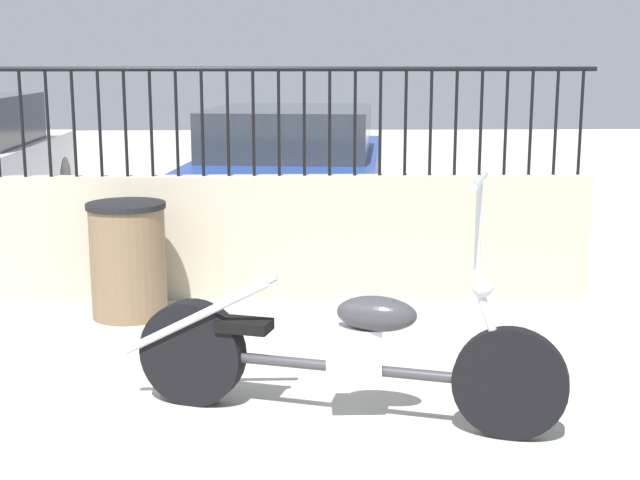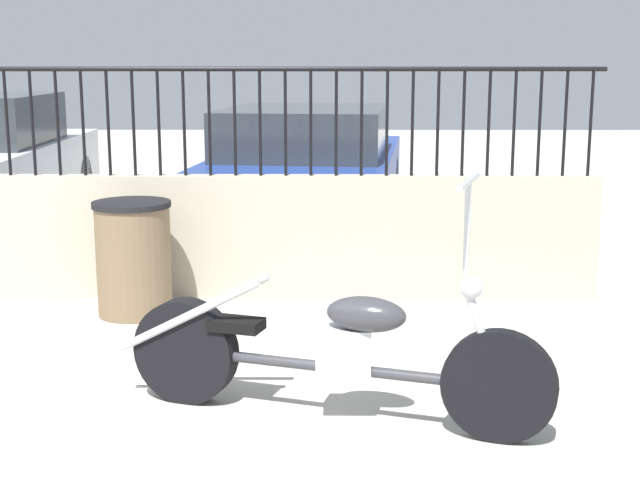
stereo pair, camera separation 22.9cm
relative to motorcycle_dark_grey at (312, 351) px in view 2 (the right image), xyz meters
name	(u,v)px [view 2 (the right image)]	position (x,y,z in m)	size (l,w,h in m)	color
low_wall	(64,236)	(-1.98, 2.42, 0.12)	(8.30, 0.18, 0.96)	#B2A893
fence_railing	(57,104)	(-1.98, 2.42, 1.15)	(8.30, 0.04, 0.82)	black
motorcycle_dark_grey	(312,351)	(0.00, 0.00, 0.00)	(2.26, 0.91, 1.29)	black
trash_bin	(134,258)	(-1.33, 1.91, 0.06)	(0.56, 0.56, 0.84)	brown
car_blue	(308,167)	(-0.13, 5.37, 0.31)	(2.36, 4.72, 1.33)	black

